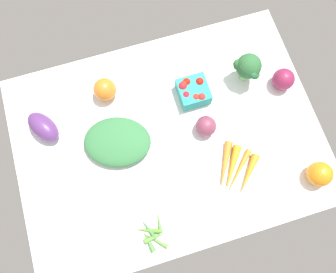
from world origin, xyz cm
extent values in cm
cube|color=white|center=(0.00, 0.00, 1.00)|extent=(104.00, 76.00, 2.00)
ellipsoid|color=orange|center=(-16.11, 21.89, 6.16)|extent=(9.48, 9.48, 8.33)
cylinder|color=#96C77F|center=(32.85, 13.98, 4.53)|extent=(3.26, 3.26, 5.06)
sphere|color=#2B6234|center=(32.85, 13.98, 10.32)|extent=(8.70, 8.70, 8.70)
sphere|color=#25673B|center=(32.72, 10.50, 11.12)|extent=(2.90, 2.90, 2.90)
sphere|color=#28662E|center=(34.11, 10.74, 9.44)|extent=(3.19, 3.19, 3.19)
sphere|color=#2E6339|center=(29.74, 15.55, 9.91)|extent=(3.42, 3.42, 3.42)
sphere|color=#29652D|center=(29.81, 15.68, 10.33)|extent=(3.68, 3.68, 3.68)
ellipsoid|color=#337341|center=(-16.79, 2.99, 4.78)|extent=(26.93, 23.74, 5.55)
cone|color=#4E8940|center=(-15.65, -30.77, 2.89)|extent=(3.04, 6.94, 1.77)
cone|color=#589039|center=(-13.22, -29.94, 2.97)|extent=(7.58, 2.81, 1.94)
cone|color=#52833B|center=(-10.89, -25.95, 2.70)|extent=(2.13, 6.55, 1.41)
cone|color=#43783B|center=(-14.66, -27.14, 2.82)|extent=(4.39, 7.68, 1.64)
cone|color=#53902B|center=(-15.37, -27.23, 2.79)|extent=(8.16, 4.45, 1.58)
cone|color=#588D3C|center=(-13.93, -30.64, 2.68)|extent=(7.69, 7.68, 1.35)
cube|color=teal|center=(13.11, 12.70, 4.84)|extent=(10.27, 10.27, 5.68)
sphere|color=red|center=(9.79, 14.80, 7.35)|extent=(2.97, 2.97, 2.97)
sphere|color=red|center=(9.96, 11.46, 6.89)|extent=(2.74, 2.74, 2.74)
sphere|color=red|center=(15.85, 14.65, 7.41)|extent=(2.76, 2.76, 2.76)
sphere|color=red|center=(14.75, 9.10, 7.45)|extent=(2.55, 2.55, 2.55)
sphere|color=red|center=(11.50, 15.88, 7.39)|extent=(2.69, 2.69, 2.69)
sphere|color=red|center=(10.74, 15.57, 7.27)|extent=(2.53, 2.53, 2.53)
sphere|color=red|center=(12.94, 9.65, 7.05)|extent=(2.53, 2.53, 2.53)
sphere|color=#7A374E|center=(13.15, -0.66, 5.52)|extent=(7.05, 7.05, 7.05)
sphere|color=orange|center=(42.84, -26.82, 6.08)|extent=(8.17, 8.17, 8.17)
ellipsoid|color=#5A3171|center=(-39.27, 15.02, 5.66)|extent=(12.95, 14.77, 7.32)
cone|color=orange|center=(15.10, -15.09, 3.37)|extent=(10.61, 15.94, 2.74)
cone|color=orange|center=(17.08, -16.61, 3.48)|extent=(11.38, 14.95, 2.96)
cone|color=orange|center=(18.97, -18.07, 3.04)|extent=(13.25, 12.92, 2.08)
cone|color=orange|center=(21.54, -20.05, 3.49)|extent=(11.64, 12.57, 2.97)
sphere|color=maroon|center=(44.45, 7.59, 5.85)|extent=(7.71, 7.71, 7.71)
camera|label=1|loc=(-8.92, -29.23, 112.46)|focal=35.67mm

